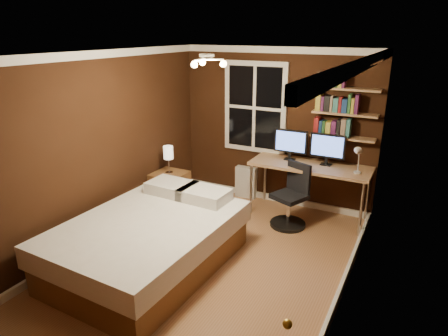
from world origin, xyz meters
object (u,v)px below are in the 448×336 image
at_px(nightstand, 170,191).
at_px(bedside_lamp, 169,160).
at_px(monitor_left, 290,145).
at_px(office_chair, 291,203).
at_px(radiator, 246,182).
at_px(monitor_right, 327,150).
at_px(desk_lamp, 358,160).
at_px(bed, 150,242).
at_px(desk, 310,168).

height_order(nightstand, bedside_lamp, bedside_lamp).
bearing_deg(monitor_left, office_chair, -66.90).
relative_size(radiator, monitor_right, 1.05).
bearing_deg(monitor_right, desk_lamp, -26.16).
xyz_separation_m(monitor_left, office_chair, (0.21, -0.50, -0.72)).
distance_m(radiator, office_chair, 1.21).
relative_size(bed, radiator, 4.31).
bearing_deg(monitor_left, bed, -112.36).
relative_size(radiator, monitor_left, 1.05).
bearing_deg(monitor_right, monitor_left, 180.00).
height_order(desk, desk_lamp, desk_lamp).
height_order(monitor_left, desk_lamp, monitor_left).
bearing_deg(bed, monitor_right, 59.21).
bearing_deg(desk_lamp, nightstand, -167.20).
height_order(desk_lamp, office_chair, desk_lamp).
bearing_deg(desk, nightstand, -159.39).
relative_size(nightstand, radiator, 1.14).
xyz_separation_m(bedside_lamp, radiator, (0.87, 1.01, -0.56)).
bearing_deg(radiator, bed, -93.54).
height_order(radiator, monitor_left, monitor_left).
xyz_separation_m(bed, nightstand, (-0.72, 1.47, -0.02)).
bearing_deg(monitor_left, desk, -14.13).
bearing_deg(desk, monitor_left, 165.87).
distance_m(bed, desk, 2.62).
distance_m(monitor_left, desk_lamp, 1.06).
xyz_separation_m(desk, monitor_left, (-0.35, 0.09, 0.30)).
xyz_separation_m(radiator, desk, (1.15, -0.25, 0.51)).
relative_size(bed, monitor_left, 4.53).
bearing_deg(bed, bedside_lamp, 118.37).
distance_m(bed, office_chair, 2.16).
bearing_deg(radiator, desk, -12.19).
relative_size(radiator, desk_lamp, 1.22).
xyz_separation_m(bedside_lamp, monitor_left, (1.67, 0.85, 0.24)).
relative_size(bed, bedside_lamp, 5.33).
distance_m(bed, bedside_lamp, 1.71).
xyz_separation_m(nightstand, bedside_lamp, (0.00, 0.00, 0.53)).
relative_size(desk, office_chair, 1.88).
bearing_deg(monitor_left, desk_lamp, -12.71).
bearing_deg(bedside_lamp, monitor_right, 20.83).
xyz_separation_m(bedside_lamp, desk, (2.02, 0.76, -0.05)).
height_order(monitor_right, desk_lamp, monitor_right).
bearing_deg(office_chair, monitor_left, 135.88).
relative_size(radiator, desk, 0.30).
bearing_deg(desk, desk_lamp, -11.98).
height_order(bedside_lamp, office_chair, bedside_lamp).
relative_size(nightstand, monitor_left, 1.20).
bearing_deg(bed, desk_lamp, 48.68).
xyz_separation_m(bedside_lamp, office_chair, (1.88, 0.35, -0.48)).
distance_m(bedside_lamp, monitor_right, 2.40).
bearing_deg(bedside_lamp, desk_lamp, 12.80).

